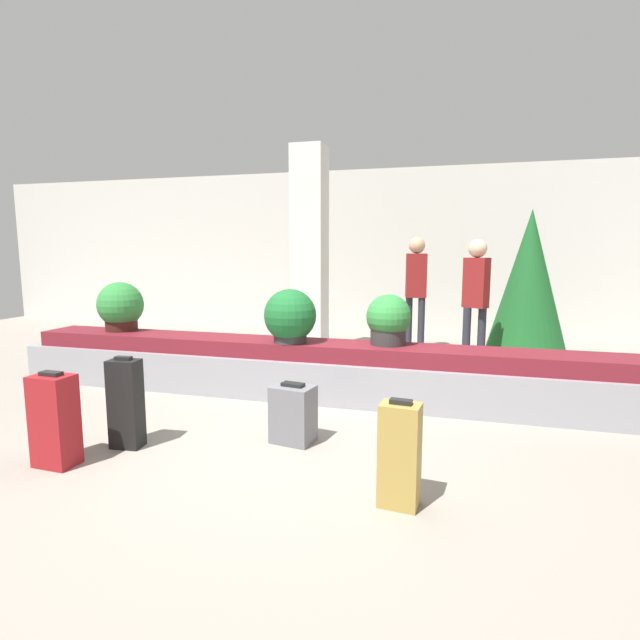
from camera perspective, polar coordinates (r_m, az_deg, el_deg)
name	(u,v)px	position (r m, az deg, el deg)	size (l,w,h in m)	color
ground_plane	(281,437)	(4.56, -4.52, -13.22)	(18.00, 18.00, 0.00)	gray
back_wall	(384,252)	(10.00, 7.33, 7.71)	(18.00, 0.06, 3.20)	beige
carousel	(320,371)	(5.63, 0.00, -5.87)	(7.45, 0.71, 0.63)	gray
pillar	(310,253)	(7.75, -1.19, 7.68)	(0.49, 0.49, 3.20)	silver
suitcase_0	(400,455)	(3.36, 9.09, -14.98)	(0.27, 0.21, 0.71)	#A3843D
suitcase_1	(293,414)	(4.37, -3.09, -10.66)	(0.39, 0.31, 0.53)	slate
suitcase_2	(55,420)	(4.39, -28.07, -10.08)	(0.32, 0.23, 0.74)	maroon
suitcase_3	(126,403)	(4.53, -21.31, -8.87)	(0.27, 0.19, 0.78)	black
potted_plant_0	(388,320)	(5.44, 7.83, -0.03)	(0.48, 0.48, 0.55)	#2D2D2D
potted_plant_1	(121,307)	(6.82, -21.83, 1.39)	(0.57, 0.57, 0.62)	#381914
potted_plant_2	(290,317)	(5.51, -3.44, 0.33)	(0.58, 0.58, 0.59)	#2D2D2D
traveler_0	(476,291)	(7.16, 17.38, 3.16)	(0.37, 0.32, 1.79)	#282833
traveler_1	(416,283)	(8.16, 10.91, 4.23)	(0.35, 0.26, 1.85)	#282833
decorated_tree	(529,280)	(8.03, 22.75, 4.27)	(1.13, 1.13, 2.24)	#4C331E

